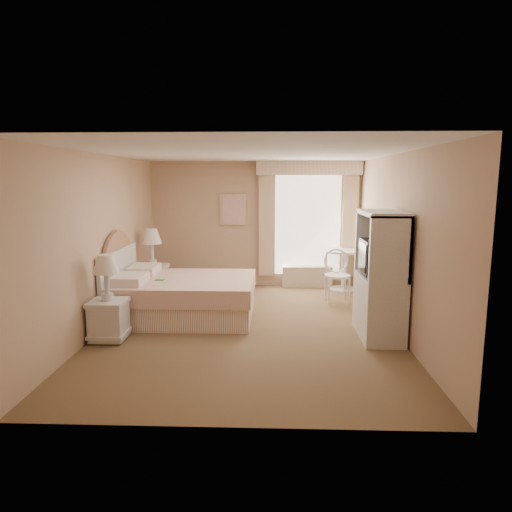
{
  "coord_description": "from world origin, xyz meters",
  "views": [
    {
      "loc": [
        0.35,
        -6.41,
        2.12
      ],
      "look_at": [
        0.1,
        0.3,
        1.01
      ],
      "focal_mm": 32.0,
      "sensor_mm": 36.0,
      "label": 1
    }
  ],
  "objects_px": {
    "nightstand_far": "(153,272)",
    "round_table": "(344,263)",
    "armoire": "(380,286)",
    "nightstand_near": "(108,309)",
    "cafe_chair": "(337,271)",
    "bed": "(178,295)"
  },
  "relations": [
    {
      "from": "nightstand_far",
      "to": "round_table",
      "type": "height_order",
      "value": "nightstand_far"
    },
    {
      "from": "nightstand_far",
      "to": "armoire",
      "type": "xyz_separation_m",
      "value": [
        3.65,
        -1.99,
        0.24
      ]
    },
    {
      "from": "nightstand_near",
      "to": "cafe_chair",
      "type": "distance_m",
      "value": 3.97
    },
    {
      "from": "nightstand_far",
      "to": "cafe_chair",
      "type": "bearing_deg",
      "value": -2.2
    },
    {
      "from": "nightstand_near",
      "to": "round_table",
      "type": "xyz_separation_m",
      "value": [
        3.59,
        3.01,
        0.1
      ]
    },
    {
      "from": "cafe_chair",
      "to": "armoire",
      "type": "xyz_separation_m",
      "value": [
        0.32,
        -1.87,
        0.18
      ]
    },
    {
      "from": "nightstand_near",
      "to": "round_table",
      "type": "relative_size",
      "value": 1.44
    },
    {
      "from": "bed",
      "to": "nightstand_far",
      "type": "distance_m",
      "value": 1.41
    },
    {
      "from": "nightstand_near",
      "to": "bed",
      "type": "bearing_deg",
      "value": 56.28
    },
    {
      "from": "nightstand_near",
      "to": "round_table",
      "type": "distance_m",
      "value": 4.68
    },
    {
      "from": "nightstand_near",
      "to": "armoire",
      "type": "xyz_separation_m",
      "value": [
        3.65,
        0.29,
        0.28
      ]
    },
    {
      "from": "nightstand_near",
      "to": "cafe_chair",
      "type": "relative_size",
      "value": 1.23
    },
    {
      "from": "cafe_chair",
      "to": "armoire",
      "type": "bearing_deg",
      "value": -83.59
    },
    {
      "from": "bed",
      "to": "round_table",
      "type": "height_order",
      "value": "bed"
    },
    {
      "from": "bed",
      "to": "nightstand_far",
      "type": "bearing_deg",
      "value": 120.86
    },
    {
      "from": "armoire",
      "to": "round_table",
      "type": "bearing_deg",
      "value": 91.31
    },
    {
      "from": "nightstand_far",
      "to": "cafe_chair",
      "type": "xyz_separation_m",
      "value": [
        3.33,
        -0.13,
        0.07
      ]
    },
    {
      "from": "round_table",
      "to": "armoire",
      "type": "xyz_separation_m",
      "value": [
        0.06,
        -2.72,
        0.19
      ]
    },
    {
      "from": "bed",
      "to": "nightstand_far",
      "type": "relative_size",
      "value": 1.71
    },
    {
      "from": "round_table",
      "to": "cafe_chair",
      "type": "bearing_deg",
      "value": -107.05
    },
    {
      "from": "bed",
      "to": "cafe_chair",
      "type": "relative_size",
      "value": 2.29
    },
    {
      "from": "nightstand_near",
      "to": "nightstand_far",
      "type": "relative_size",
      "value": 0.92
    }
  ]
}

